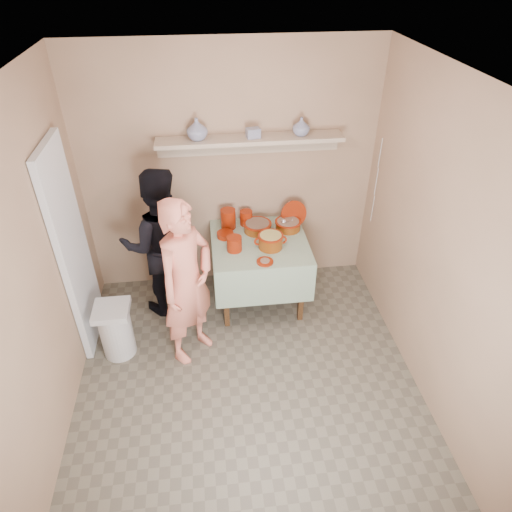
{
  "coord_description": "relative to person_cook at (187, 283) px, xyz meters",
  "views": [
    {
      "loc": [
        -0.25,
        -2.55,
        3.3
      ],
      "look_at": [
        0.15,
        0.75,
        0.95
      ],
      "focal_mm": 32.0,
      "sensor_mm": 36.0,
      "label": 1
    }
  ],
  "objects": [
    {
      "name": "cazuela_rice",
      "position": [
        0.82,
        0.54,
        0.03
      ],
      "size": [
        0.33,
        0.25,
        0.14
      ],
      "color": "#5F2709",
      "rests_on": "serving_table"
    },
    {
      "name": "trash_bin",
      "position": [
        -0.7,
        0.05,
        -0.53
      ],
      "size": [
        0.32,
        0.32,
        0.56
      ],
      "color": "silver",
      "rests_on": "ground"
    },
    {
      "name": "tile_panel",
      "position": [
        -0.98,
        0.35,
        0.19
      ],
      "size": [
        0.06,
        0.7,
        2.0
      ],
      "primitive_type": "cube",
      "color": "silver",
      "rests_on": "ground"
    },
    {
      "name": "ceramic_box",
      "position": [
        0.7,
        1.01,
        0.95
      ],
      "size": [
        0.14,
        0.11,
        0.09
      ],
      "primitive_type": "cube",
      "rotation": [
        0.0,
        0.0,
        0.18
      ],
      "color": "navy",
      "rests_on": "wall_shelf"
    },
    {
      "name": "ground",
      "position": [
        0.48,
        -0.6,
        -0.81
      ],
      "size": [
        3.5,
        3.5,
        0.0
      ],
      "primitive_type": "plane",
      "color": "#635C4D",
      "rests_on": "ground"
    },
    {
      "name": "serving_table",
      "position": [
        0.73,
        0.68,
        -0.17
      ],
      "size": [
        0.97,
        0.97,
        0.76
      ],
      "color": "#4C2D16",
      "rests_on": "ground"
    },
    {
      "name": "cazuela_meat_b",
      "position": [
        1.05,
        0.86,
        0.01
      ],
      "size": [
        0.28,
        0.28,
        0.1
      ],
      "color": "#5F2709",
      "rests_on": "serving_table"
    },
    {
      "name": "person_cook",
      "position": [
        0.0,
        0.0,
        0.0
      ],
      "size": [
        0.69,
        0.7,
        1.63
      ],
      "primitive_type": "imported",
      "rotation": [
        0.0,
        0.0,
        0.83
      ],
      "color": "#E47862",
      "rests_on": "ground"
    },
    {
      "name": "bowl_stack",
      "position": [
        0.46,
        0.54,
        0.02
      ],
      "size": [
        0.15,
        0.15,
        0.15
      ],
      "primitive_type": "cylinder",
      "color": "maroon",
      "rests_on": "serving_table"
    },
    {
      "name": "wall_shelf",
      "position": [
        0.68,
        1.05,
        0.86
      ],
      "size": [
        1.8,
        0.25,
        0.21
      ],
      "color": "tan",
      "rests_on": "room_shell"
    },
    {
      "name": "electrical_cord",
      "position": [
        1.95,
        0.88,
        0.44
      ],
      "size": [
        0.01,
        0.05,
        0.9
      ],
      "color": "silver",
      "rests_on": "wall_shelf"
    },
    {
      "name": "vase_right",
      "position": [
        1.17,
        1.01,
        0.99
      ],
      "size": [
        0.2,
        0.2,
        0.17
      ],
      "primitive_type": "imported",
      "rotation": [
        0.0,
        0.0,
        0.26
      ],
      "color": "navy",
      "rests_on": "wall_shelf"
    },
    {
      "name": "cazuela_meat_a",
      "position": [
        0.73,
        0.86,
        0.01
      ],
      "size": [
        0.3,
        0.3,
        0.1
      ],
      "color": "#5F2709",
      "rests_on": "serving_table"
    },
    {
      "name": "plate_stack_a",
      "position": [
        0.43,
        0.97,
        0.05
      ],
      "size": [
        0.16,
        0.16,
        0.21
      ],
      "primitive_type": "cylinder",
      "color": "maroon",
      "rests_on": "serving_table"
    },
    {
      "name": "vase_left",
      "position": [
        0.18,
        1.02,
        1.01
      ],
      "size": [
        0.28,
        0.28,
        0.2
      ],
      "primitive_type": "imported",
      "rotation": [
        0.0,
        0.0,
        0.77
      ],
      "color": "navy",
      "rests_on": "wall_shelf"
    },
    {
      "name": "person_helper",
      "position": [
        -0.26,
        0.68,
        -0.02
      ],
      "size": [
        0.84,
        0.69,
        1.6
      ],
      "primitive_type": "imported",
      "rotation": [
        0.0,
        0.0,
        -3.02
      ],
      "color": "black",
      "rests_on": "ground"
    },
    {
      "name": "room_shell",
      "position": [
        0.48,
        -0.6,
        0.8
      ],
      "size": [
        3.04,
        3.54,
        2.62
      ],
      "color": "tan",
      "rests_on": "ground"
    },
    {
      "name": "propped_lid",
      "position": [
        1.13,
        0.96,
        0.07
      ],
      "size": [
        0.29,
        0.15,
        0.27
      ],
      "primitive_type": "cylinder",
      "rotation": [
        1.25,
        0.0,
        0.17
      ],
      "color": "maroon",
      "rests_on": "serving_table"
    },
    {
      "name": "plate_stack_b",
      "position": [
        0.63,
        1.01,
        0.03
      ],
      "size": [
        0.13,
        0.13,
        0.16
      ],
      "primitive_type": "cylinder",
      "color": "maroon",
      "rests_on": "serving_table"
    },
    {
      "name": "ladle",
      "position": [
        1.0,
        0.83,
        0.06
      ],
      "size": [
        0.08,
        0.26,
        0.19
      ],
      "color": "silver",
      "rests_on": "cazuela_meat_b"
    },
    {
      "name": "front_plate",
      "position": [
        0.73,
        0.3,
        -0.04
      ],
      "size": [
        0.16,
        0.16,
        0.03
      ],
      "color": "maroon",
      "rests_on": "serving_table"
    },
    {
      "name": "empty_bowl",
      "position": [
        0.39,
        0.79,
        -0.03
      ],
      "size": [
        0.17,
        0.17,
        0.05
      ],
      "primitive_type": "cylinder",
      "color": "maroon",
      "rests_on": "serving_table"
    }
  ]
}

